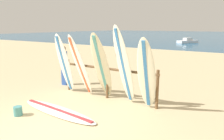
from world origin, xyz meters
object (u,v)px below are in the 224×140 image
Objects in this scene: surfboard_leaning_far_left at (65,64)px; surfboard_leaning_left at (80,66)px; sand_bucket at (18,111)px; surfboard_leaning_center_right at (146,75)px; small_boat_offshore at (188,41)px; surfboard_lying_on_sand at (57,111)px; surfboard_rack at (107,76)px; surfboard_leaning_center_left at (102,67)px; surfboard_leaning_center at (124,66)px; beachgoer_standing at (64,64)px.

surfboard_leaning_left is at bearing -3.98° from surfboard_leaning_far_left.
surfboard_leaning_far_left is 8.48× the size of sand_bucket.
surfboard_leaning_center_right reaches higher than small_boat_offshore.
surfboard_lying_on_sand is 0.88× the size of small_boat_offshore.
surfboard_lying_on_sand is (0.27, -1.33, -1.02)m from surfboard_leaning_left.
surfboard_rack is 1.61× the size of surfboard_leaning_center_left.
surfboard_leaning_center_right is 2.65m from surfboard_lying_on_sand.
surfboard_leaning_center is at bearing 0.17° from surfboard_leaning_center_left.
sand_bucket reaches higher than surfboard_lying_on_sand.
beachgoer_standing is (-2.33, 0.39, 0.11)m from surfboard_rack.
surfboard_leaning_center is 0.75m from surfboard_leaning_center_right.
surfboard_leaning_left is 1.59m from surfboard_leaning_center.
surfboard_leaning_center_right is (0.73, -0.06, -0.15)m from surfboard_leaning_center.
sand_bucket is (-1.23, -2.13, -0.97)m from surfboard_leaning_center_left.
small_boat_offshore is (-4.01, 25.57, -0.94)m from surfboard_leaning_center.
surfboard_leaning_far_left is at bearing -179.08° from surfboard_leaning_center_left.
surfboard_lying_on_sand is at bearing -110.11° from surfboard_leaning_center_left.
beachgoer_standing is (-1.54, 0.77, -0.19)m from surfboard_leaning_left.
beachgoer_standing is at bearing 170.55° from surfboard_rack.
beachgoer_standing is 0.49× the size of small_boat_offshore.
small_boat_offshore is (-3.22, 25.26, -0.50)m from surfboard_rack.
surfboard_leaning_center is (0.79, 0.00, 0.10)m from surfboard_leaning_center_left.
surfboard_rack is at bearing 63.23° from sand_bucket.
surfboard_leaning_center_left is 0.68× the size of small_boat_offshore.
surfboard_rack is at bearing 90.34° from surfboard_leaning_center_left.
surfboard_lying_on_sand is 27.12m from small_boat_offshore.
surfboard_leaning_center_left reaches higher than surfboard_leaning_left.
surfboard_leaning_left reaches higher than surfboard_rack.
surfboard_leaning_center is 2.25m from surfboard_lying_on_sand.
sand_bucket is at bearing -120.00° from surfboard_leaning_center_left.
surfboard_rack is 1.63m from surfboard_leaning_far_left.
surfboard_leaning_center_right is at bearing -2.12° from surfboard_leaning_center_left.
surfboard_leaning_far_left is 2.01m from surfboard_lying_on_sand.
surfboard_leaning_center is at bearing 0.67° from surfboard_leaning_far_left.
surfboard_leaning_far_left is at bearing -86.30° from small_boat_offshore.
surfboard_leaning_center is at bearing -20.84° from surfboard_rack.
surfboard_leaning_center reaches higher than beachgoer_standing.
beachgoer_standing is at bearing 153.46° from surfboard_leaning_left.
surfboard_leaning_far_left is at bearing 176.02° from surfboard_leaning_left.
surfboard_leaning_center_left is 1.39× the size of beachgoer_standing.
surfboard_leaning_far_left is 1.00× the size of surfboard_leaning_left.
beachgoer_standing is at bearing 169.01° from surfboard_leaning_center_right.
surfboard_leaning_center_right is (1.52, -0.36, 0.29)m from surfboard_rack.
surfboard_rack is 1.69× the size of surfboard_leaning_center_right.
surfboard_leaning_far_left is at bearing 99.08° from sand_bucket.
surfboard_lying_on_sand is at bearing -84.27° from small_boat_offshore.
small_boat_offshore is at bearing 97.27° from surfboard_rack.
surfboard_leaning_far_left reaches higher than sand_bucket.
small_boat_offshore reaches higher than sand_bucket.
surfboard_leaning_center_left is at bearing 177.88° from surfboard_leaning_center_right.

